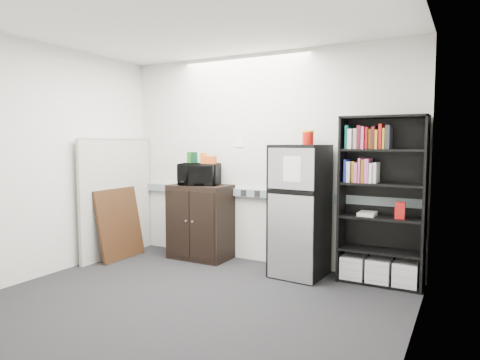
{
  "coord_description": "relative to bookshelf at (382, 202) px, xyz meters",
  "views": [
    {
      "loc": [
        2.36,
        -3.25,
        1.56
      ],
      "look_at": [
        0.13,
        0.9,
        1.15
      ],
      "focal_mm": 32.0,
      "sensor_mm": 36.0,
      "label": 1
    }
  ],
  "objects": [
    {
      "name": "snack_bag",
      "position": [
        -2.17,
        -0.1,
        0.42
      ],
      "size": [
        0.2,
        0.13,
        0.1
      ],
      "primitive_type": "cube",
      "rotation": [
        0.0,
        0.0,
        0.19
      ],
      "color": "#CE4C14",
      "rests_on": "microwave"
    },
    {
      "name": "snack_box_b",
      "position": [
        -2.44,
        -0.05,
        0.45
      ],
      "size": [
        0.08,
        0.06,
        0.15
      ],
      "primitive_type": "cube",
      "rotation": [
        0.0,
        0.0,
        -0.18
      ],
      "color": "#0B321C",
      "rests_on": "microwave"
    },
    {
      "name": "bookshelf",
      "position": [
        0.0,
        0.0,
        0.0
      ],
      "size": [
        0.9,
        0.34,
        1.85
      ],
      "color": "black",
      "rests_on": "floor"
    },
    {
      "name": "microwave",
      "position": [
        -2.33,
        -0.08,
        0.23
      ],
      "size": [
        0.61,
        0.5,
        0.29
      ],
      "primitive_type": "imported",
      "rotation": [
        0.0,
        0.0,
        0.33
      ],
      "color": "black",
      "rests_on": "cabinet"
    },
    {
      "name": "electrical_raceway",
      "position": [
        -1.53,
        0.15,
        -0.01
      ],
      "size": [
        3.92,
        0.05,
        0.1
      ],
      "primitive_type": "cube",
      "color": "gray",
      "rests_on": "wall_back"
    },
    {
      "name": "snack_box_c",
      "position": [
        -2.29,
        -0.05,
        0.44
      ],
      "size": [
        0.07,
        0.06,
        0.14
      ],
      "primitive_type": "cube",
      "rotation": [
        0.0,
        0.0,
        -0.08
      ],
      "color": "orange",
      "rests_on": "microwave"
    },
    {
      "name": "wall_back",
      "position": [
        -1.53,
        0.18,
        0.44
      ],
      "size": [
        4.0,
        0.02,
        2.7
      ],
      "primitive_type": "cube",
      "color": "silver",
      "rests_on": "floor"
    },
    {
      "name": "wall_left",
      "position": [
        -3.53,
        -1.57,
        0.44
      ],
      "size": [
        0.02,
        3.5,
        2.7
      ],
      "primitive_type": "cube",
      "color": "silver",
      "rests_on": "floor"
    },
    {
      "name": "refrigerator",
      "position": [
        -0.9,
        -0.14,
        -0.14
      ],
      "size": [
        0.62,
        0.65,
        1.54
      ],
      "rotation": [
        0.0,
        0.0,
        -0.08
      ],
      "color": "black",
      "rests_on": "floor"
    },
    {
      "name": "cubicle_partition",
      "position": [
        -3.43,
        -0.49,
        -0.1
      ],
      "size": [
        0.06,
        1.3,
        1.62
      ],
      "color": "#9F998D",
      "rests_on": "floor"
    },
    {
      "name": "floor",
      "position": [
        -1.53,
        -1.57,
        -0.91
      ],
      "size": [
        4.0,
        4.0,
        0.0
      ],
      "primitive_type": "plane",
      "color": "black",
      "rests_on": "ground"
    },
    {
      "name": "framed_poster",
      "position": [
        -3.3,
        -0.58,
        -0.44
      ],
      "size": [
        0.22,
        0.74,
        0.94
      ],
      "rotation": [
        0.0,
        -0.18,
        0.0
      ],
      "color": "black",
      "rests_on": "floor"
    },
    {
      "name": "coffee_can",
      "position": [
        -0.85,
        -0.02,
        0.72
      ],
      "size": [
        0.13,
        0.13,
        0.18
      ],
      "color": "#AC0F07",
      "rests_on": "refrigerator"
    },
    {
      "name": "wall_note",
      "position": [
        -1.88,
        0.18,
        0.64
      ],
      "size": [
        0.14,
        0.0,
        0.1
      ],
      "primitive_type": "cube",
      "color": "white",
      "rests_on": "wall_back"
    },
    {
      "name": "cabinet",
      "position": [
        -2.33,
        -0.06,
        -0.41
      ],
      "size": [
        0.8,
        0.53,
        1.0
      ],
      "color": "black",
      "rests_on": "floor"
    },
    {
      "name": "ceiling",
      "position": [
        -1.53,
        -1.57,
        1.79
      ],
      "size": [
        4.0,
        3.5,
        0.02
      ],
      "primitive_type": "cube",
      "color": "white",
      "rests_on": "wall_back"
    },
    {
      "name": "snack_box_a",
      "position": [
        -2.51,
        -0.05,
        0.45
      ],
      "size": [
        0.08,
        0.06,
        0.15
      ],
      "primitive_type": "cube",
      "rotation": [
        0.0,
        0.0,
        -0.17
      ],
      "color": "#1A5C1E",
      "rests_on": "microwave"
    },
    {
      "name": "wall_right",
      "position": [
        0.47,
        -1.57,
        0.44
      ],
      "size": [
        0.02,
        3.5,
        2.7
      ],
      "primitive_type": "cube",
      "color": "silver",
      "rests_on": "floor"
    }
  ]
}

